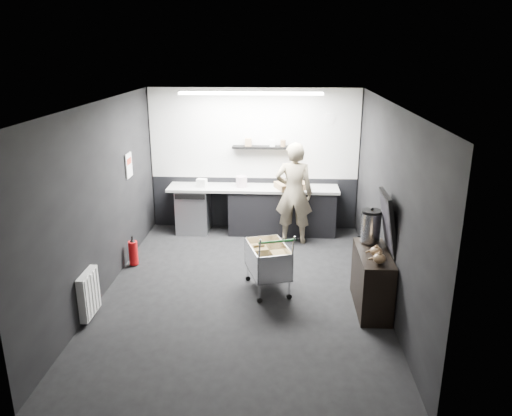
{
  "coord_description": "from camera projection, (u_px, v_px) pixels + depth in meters",
  "views": [
    {
      "loc": [
        0.55,
        -6.59,
        3.41
      ],
      "look_at": [
        0.17,
        0.4,
        1.14
      ],
      "focal_mm": 35.0,
      "sensor_mm": 36.0,
      "label": 1
    }
  ],
  "objects": [
    {
      "name": "pink_tub",
      "position": [
        242.0,
        182.0,
        9.34
      ],
      "size": [
        0.2,
        0.2,
        0.2
      ],
      "primitive_type": "cylinder",
      "color": "beige",
      "rests_on": "prep_counter"
    },
    {
      "name": "shopping_cart",
      "position": [
        268.0,
        261.0,
        7.21
      ],
      "size": [
        0.75,
        1.01,
        0.95
      ],
      "color": "silver",
      "rests_on": "floor"
    },
    {
      "name": "dado_panel",
      "position": [
        254.0,
        202.0,
        9.78
      ],
      "size": [
        3.95,
        0.02,
        1.0
      ],
      "primitive_type": "cube",
      "color": "black",
      "rests_on": "wall_back"
    },
    {
      "name": "poster_red_band",
      "position": [
        129.0,
        161.0,
        8.18
      ],
      "size": [
        0.02,
        0.22,
        0.1
      ],
      "primitive_type": "cube",
      "color": "red",
      "rests_on": "poster"
    },
    {
      "name": "wall_left",
      "position": [
        101.0,
        200.0,
        7.03
      ],
      "size": [
        0.0,
        5.5,
        5.5
      ],
      "primitive_type": "plane",
      "rotation": [
        1.57,
        0.0,
        1.57
      ],
      "color": "black",
      "rests_on": "floor"
    },
    {
      "name": "person",
      "position": [
        294.0,
        193.0,
        8.88
      ],
      "size": [
        0.71,
        0.5,
        1.84
      ],
      "primitive_type": "imported",
      "rotation": [
        0.0,
        0.0,
        3.05
      ],
      "color": "#BBB295",
      "rests_on": "floor"
    },
    {
      "name": "floating_shelf",
      "position": [
        264.0,
        147.0,
        9.32
      ],
      "size": [
        1.2,
        0.22,
        0.04
      ],
      "primitive_type": "cube",
      "color": "black",
      "rests_on": "wall_back"
    },
    {
      "name": "ceiling",
      "position": [
        242.0,
        104.0,
        6.51
      ],
      "size": [
        5.5,
        5.5,
        0.0
      ],
      "primitive_type": "plane",
      "rotation": [
        3.14,
        0.0,
        0.0
      ],
      "color": "white",
      "rests_on": "wall_back"
    },
    {
      "name": "wall_right",
      "position": [
        388.0,
        205.0,
        6.82
      ],
      "size": [
        0.0,
        5.5,
        5.5
      ],
      "primitive_type": "plane",
      "rotation": [
        1.57,
        0.0,
        -1.57
      ],
      "color": "black",
      "rests_on": "floor"
    },
    {
      "name": "cardboard_box",
      "position": [
        291.0,
        185.0,
        9.26
      ],
      "size": [
        0.66,
        0.59,
        0.11
      ],
      "primitive_type": "cube",
      "rotation": [
        0.0,
        0.0,
        0.4
      ],
      "color": "#8E704B",
      "rests_on": "prep_counter"
    },
    {
      "name": "fire_extinguisher",
      "position": [
        133.0,
        252.0,
        8.09
      ],
      "size": [
        0.15,
        0.15,
        0.48
      ],
      "color": "red",
      "rests_on": "floor"
    },
    {
      "name": "floor",
      "position": [
        243.0,
        290.0,
        7.34
      ],
      "size": [
        5.5,
        5.5,
        0.0
      ],
      "primitive_type": "plane",
      "color": "black",
      "rests_on": "ground"
    },
    {
      "name": "wall_front",
      "position": [
        217.0,
        297.0,
        4.31
      ],
      "size": [
        5.5,
        0.0,
        5.5
      ],
      "primitive_type": "plane",
      "rotation": [
        -1.57,
        0.0,
        0.0
      ],
      "color": "black",
      "rests_on": "floor"
    },
    {
      "name": "kitchen_wall_panel",
      "position": [
        254.0,
        134.0,
        9.36
      ],
      "size": [
        3.95,
        0.02,
        1.7
      ],
      "primitive_type": "cube",
      "color": "silver",
      "rests_on": "wall_back"
    },
    {
      "name": "white_container",
      "position": [
        202.0,
        183.0,
        9.34
      ],
      "size": [
        0.2,
        0.17,
        0.16
      ],
      "primitive_type": "cube",
      "rotation": [
        0.0,
        0.0,
        -0.22
      ],
      "color": "white",
      "rests_on": "prep_counter"
    },
    {
      "name": "ceiling_strip",
      "position": [
        251.0,
        93.0,
        8.27
      ],
      "size": [
        2.4,
        0.2,
        0.04
      ],
      "primitive_type": "cube",
      "color": "white",
      "rests_on": "ceiling"
    },
    {
      "name": "sideboard",
      "position": [
        373.0,
        272.0,
        6.71
      ],
      "size": [
        0.46,
        1.08,
        1.63
      ],
      "color": "black",
      "rests_on": "floor"
    },
    {
      "name": "radiator",
      "position": [
        89.0,
        294.0,
        6.47
      ],
      "size": [
        0.1,
        0.5,
        0.6
      ],
      "primitive_type": "cube",
      "color": "white",
      "rests_on": "wall_left"
    },
    {
      "name": "wall_clock",
      "position": [
        330.0,
        118.0,
        9.19
      ],
      "size": [
        0.2,
        0.03,
        0.2
      ],
      "primitive_type": "cylinder",
      "rotation": [
        1.57,
        0.0,
        0.0
      ],
      "color": "white",
      "rests_on": "wall_back"
    },
    {
      "name": "prep_counter",
      "position": [
        260.0,
        209.0,
        9.49
      ],
      "size": [
        3.2,
        0.61,
        0.9
      ],
      "color": "black",
      "rests_on": "floor"
    },
    {
      "name": "poster",
      "position": [
        129.0,
        165.0,
        8.2
      ],
      "size": [
        0.02,
        0.3,
        0.4
      ],
      "primitive_type": "cube",
      "color": "white",
      "rests_on": "wall_left"
    },
    {
      "name": "wall_back",
      "position": [
        254.0,
        160.0,
        9.53
      ],
      "size": [
        5.5,
        0.0,
        5.5
      ],
      "primitive_type": "plane",
      "rotation": [
        1.57,
        0.0,
        0.0
      ],
      "color": "black",
      "rests_on": "floor"
    }
  ]
}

